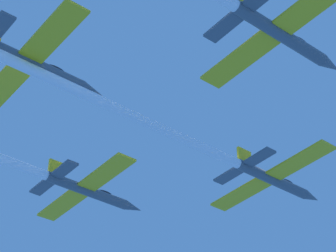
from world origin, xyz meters
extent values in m
cylinder|color=#4C5660|center=(-0.57, -0.07, -0.31)|extent=(1.28, 11.61, 1.28)
cone|color=#4C5660|center=(-0.57, 7.01, -0.31)|extent=(1.25, 2.55, 1.25)
ellipsoid|color=black|center=(-0.57, 2.48, 0.23)|extent=(0.89, 2.32, 0.64)
cube|color=yellow|center=(-5.62, -0.65, -0.31)|extent=(8.83, 2.55, 0.28)
cube|color=yellow|center=(4.48, -0.65, -0.31)|extent=(8.83, 2.55, 0.28)
cube|color=yellow|center=(-0.57, -4.72, 1.25)|extent=(0.33, 2.09, 1.86)
cube|color=#4C5660|center=(-3.20, -4.95, -0.31)|extent=(3.97, 1.53, 0.28)
cube|color=#4C5660|center=(2.05, -4.95, -0.31)|extent=(3.97, 1.53, 0.28)
cylinder|color=white|center=(-0.57, -29.82, -0.31)|extent=(1.15, 47.88, 1.15)
cylinder|color=#4C5660|center=(-16.37, -16.81, -0.71)|extent=(1.28, 11.61, 1.28)
cone|color=#4C5660|center=(-16.37, -9.72, -0.71)|extent=(1.25, 2.55, 1.25)
ellipsoid|color=black|center=(-16.37, -14.25, -0.17)|extent=(0.89, 2.32, 0.64)
cube|color=yellow|center=(-21.42, -17.39, -0.71)|extent=(8.83, 2.55, 0.28)
cube|color=yellow|center=(-11.32, -17.39, -0.71)|extent=(8.83, 2.55, 0.28)
cube|color=yellow|center=(-16.37, -21.45, 0.85)|extent=(0.33, 2.09, 1.86)
cube|color=#4C5660|center=(-18.99, -21.68, -0.71)|extent=(3.97, 1.53, 0.28)
cube|color=#4C5660|center=(-13.74, -21.68, -0.71)|extent=(3.97, 1.53, 0.28)
cylinder|color=#4C5660|center=(17.13, -16.96, 0.80)|extent=(1.28, 11.61, 1.28)
cone|color=#4C5660|center=(17.13, -9.87, 0.80)|extent=(1.25, 2.55, 1.25)
ellipsoid|color=black|center=(17.13, -14.40, 1.34)|extent=(0.89, 2.32, 0.64)
cube|color=yellow|center=(12.08, -17.54, 0.80)|extent=(8.83, 2.55, 0.28)
cube|color=yellow|center=(22.18, -17.54, 0.80)|extent=(8.83, 2.55, 0.28)
cube|color=yellow|center=(17.13, -21.60, 2.36)|extent=(0.33, 2.09, 1.86)
cube|color=#4C5660|center=(14.51, -21.84, 0.80)|extent=(3.97, 1.53, 0.28)
cylinder|color=#4C5660|center=(-0.79, -33.29, 0.66)|extent=(1.28, 11.61, 1.28)
cone|color=#4C5660|center=(-0.79, -26.20, 0.66)|extent=(1.25, 2.55, 1.25)
ellipsoid|color=black|center=(-0.79, -30.73, 1.21)|extent=(0.89, 2.32, 0.64)
cube|color=yellow|center=(-5.84, -33.87, 0.66)|extent=(8.83, 2.55, 0.28)
cube|color=yellow|center=(4.27, -33.87, 0.66)|extent=(8.83, 2.55, 0.28)
camera|label=1|loc=(45.53, -52.85, -41.87)|focal=69.95mm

